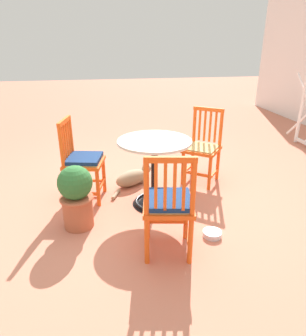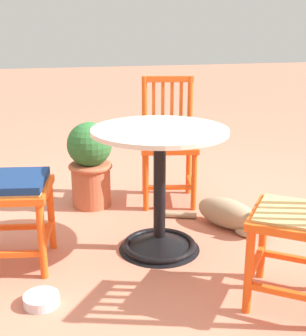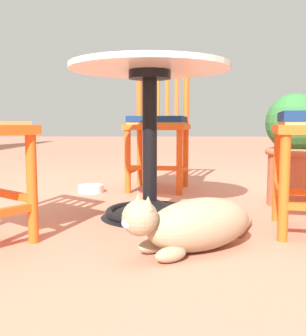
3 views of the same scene
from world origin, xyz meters
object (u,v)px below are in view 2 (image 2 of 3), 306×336
at_px(orange_chair_facing_out, 303,219).
at_px(tabby_cat, 232,215).
at_px(orange_chair_tucked_in, 7,187).
at_px(pet_water_bowl, 41,300).
at_px(terracotta_planter, 90,162).
at_px(cafe_table, 159,204).
at_px(orange_chair_at_corner, 168,143).

bearing_deg(orange_chair_facing_out, tabby_cat, -92.76).
relative_size(orange_chair_tucked_in, orange_chair_facing_out, 1.00).
distance_m(orange_chair_tucked_in, pet_water_bowl, 0.63).
bearing_deg(orange_chair_tucked_in, terracotta_planter, -124.98).
distance_m(cafe_table, orange_chair_tucked_in, 0.84).
relative_size(orange_chair_tucked_in, tabby_cat, 1.62).
distance_m(orange_chair_tucked_in, orange_chair_facing_out, 1.50).
distance_m(orange_chair_at_corner, pet_water_bowl, 1.56).
relative_size(orange_chair_tucked_in, orange_chair_at_corner, 1.00).
height_order(cafe_table, orange_chair_facing_out, orange_chair_facing_out).
bearing_deg(orange_chair_facing_out, orange_chair_tucked_in, -29.01).
xyz_separation_m(orange_chair_tucked_in, terracotta_planter, (-0.53, -0.75, -0.12)).
distance_m(orange_chair_tucked_in, orange_chair_at_corner, 1.31).
bearing_deg(cafe_table, tabby_cat, -162.86).
relative_size(orange_chair_at_corner, pet_water_bowl, 5.36).
distance_m(orange_chair_facing_out, orange_chair_at_corner, 1.46).
bearing_deg(tabby_cat, orange_chair_at_corner, -66.07).
relative_size(tabby_cat, terracotta_planter, 0.91).
xyz_separation_m(tabby_cat, pet_water_bowl, (1.22, 0.57, -0.07)).
xyz_separation_m(cafe_table, orange_chair_facing_out, (-0.49, 0.69, 0.15)).
height_order(orange_chair_facing_out, pet_water_bowl, orange_chair_facing_out).
relative_size(orange_chair_facing_out, orange_chair_at_corner, 1.00).
height_order(orange_chair_facing_out, tabby_cat, orange_chair_facing_out).
bearing_deg(orange_chair_facing_out, terracotta_planter, -62.00).
bearing_deg(terracotta_planter, orange_chair_tucked_in, 55.02).
xyz_separation_m(cafe_table, orange_chair_at_corner, (-0.27, -0.75, 0.16)).
xyz_separation_m(orange_chair_at_corner, tabby_cat, (-0.26, 0.59, -0.35)).
distance_m(orange_chair_facing_out, pet_water_bowl, 1.28).
xyz_separation_m(orange_chair_tucked_in, orange_chair_facing_out, (-1.32, 0.73, -0.01)).
bearing_deg(orange_chair_tucked_in, cafe_table, 177.30).
bearing_deg(pet_water_bowl, terracotta_planter, -108.01).
bearing_deg(orange_chair_at_corner, orange_chair_tucked_in, 32.92).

